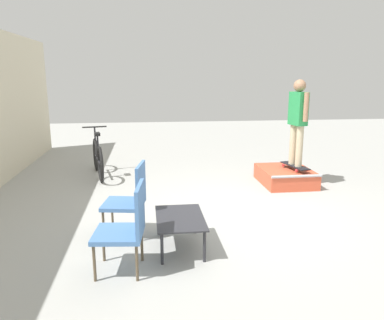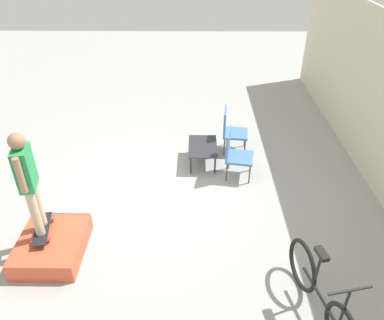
% 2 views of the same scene
% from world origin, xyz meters
% --- Properties ---
extents(ground_plane, '(24.00, 24.00, 0.00)m').
position_xyz_m(ground_plane, '(0.00, 0.00, 0.00)').
color(ground_plane, '#A8A8A3').
extents(skate_ramp_box, '(1.17, 0.95, 0.33)m').
position_xyz_m(skate_ramp_box, '(1.53, -1.33, 0.15)').
color(skate_ramp_box, '#DB5638').
rests_on(skate_ramp_box, ground_plane).
extents(skateboard_on_ramp, '(0.76, 0.36, 0.07)m').
position_xyz_m(skateboard_on_ramp, '(1.42, -1.47, 0.39)').
color(skateboard_on_ramp, black).
rests_on(skateboard_on_ramp, skate_ramp_box).
extents(person_skater, '(0.56, 0.27, 1.64)m').
position_xyz_m(person_skater, '(1.42, -1.47, 1.35)').
color(person_skater, '#C6B793').
rests_on(person_skater, skateboard_on_ramp).
extents(coffee_table, '(0.91, 0.59, 0.40)m').
position_xyz_m(coffee_table, '(-1.04, 1.00, 0.36)').
color(coffee_table, '#2D2D33').
rests_on(coffee_table, ground_plane).
extents(patio_chair_left, '(0.57, 0.57, 0.98)m').
position_xyz_m(patio_chair_left, '(-1.54, 1.61, 0.54)').
color(patio_chair_left, brown).
rests_on(patio_chair_left, ground_plane).
extents(patio_chair_right, '(0.60, 0.60, 0.98)m').
position_xyz_m(patio_chair_right, '(-0.57, 1.61, 0.54)').
color(patio_chair_right, brown).
rests_on(patio_chair_right, ground_plane).
extents(bicycle, '(1.74, 0.56, 1.02)m').
position_xyz_m(bicycle, '(2.58, 2.42, 0.39)').
color(bicycle, black).
rests_on(bicycle, ground_plane).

